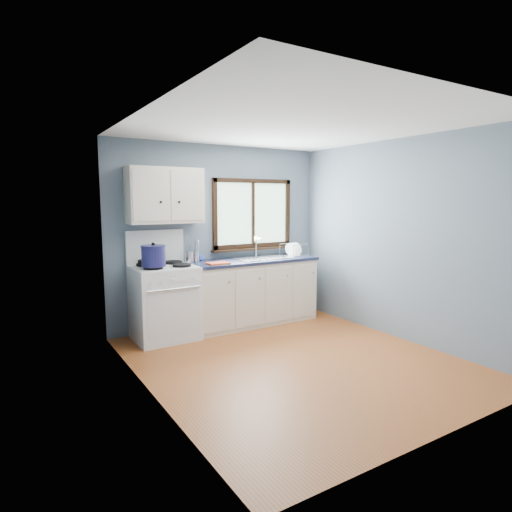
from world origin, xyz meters
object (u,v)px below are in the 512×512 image
base_cabinets (252,295)px  thermos (196,251)px  gas_range (164,300)px  stockpot (154,256)px  sink (263,262)px  skillet (147,262)px  dish_rack (294,252)px  utensil_crock (189,257)px

base_cabinets → thermos: (-0.79, 0.13, 0.66)m
gas_range → stockpot: 0.64m
base_cabinets → sink: 0.48m
skillet → dish_rack: bearing=15.7°
gas_range → stockpot: gas_range is taller
base_cabinets → sink: size_ratio=2.20×
utensil_crock → thermos: (0.09, -0.02, 0.07)m
sink → base_cabinets: bearing=179.9°
thermos → stockpot: bearing=-156.4°
dish_rack → thermos: bearing=162.4°
skillet → stockpot: size_ratio=0.94×
dish_rack → stockpot: bearing=171.5°
base_cabinets → skillet: bearing=175.9°
sink → utensil_crock: utensil_crock is taller
base_cabinets → thermos: 1.04m
sink → thermos: 1.00m
sink → dish_rack: sink is taller
sink → stockpot: stockpot is taller
thermos → dish_rack: (1.52, -0.12, -0.10)m
gas_range → skillet: (-0.17, 0.12, 0.49)m
sink → thermos: (-0.97, 0.13, 0.21)m
stockpot → utensil_crock: bearing=28.3°
gas_range → utensil_crock: gas_range is taller
sink → skillet: 1.66m
stockpot → thermos: size_ratio=1.26×
base_cabinets → utensil_crock: (-0.89, 0.14, 0.59)m
gas_range → sink: gas_range is taller
sink → dish_rack: (0.55, 0.01, 0.11)m
sink → utensil_crock: bearing=172.4°
skillet → dish_rack: 2.20m
utensil_crock → stockpot: bearing=-151.7°
gas_range → skillet: size_ratio=3.83×
base_cabinets → dish_rack: size_ratio=4.36×
skillet → stockpot: bearing=-73.5°
gas_range → sink: bearing=0.7°
sink → dish_rack: size_ratio=1.98×
thermos → gas_range: bearing=-164.3°
sink → utensil_crock: 1.09m
sink → skillet: size_ratio=2.37×
gas_range → base_cabinets: size_ratio=0.74×
gas_range → thermos: bearing=15.7°
base_cabinets → thermos: size_ratio=6.15×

